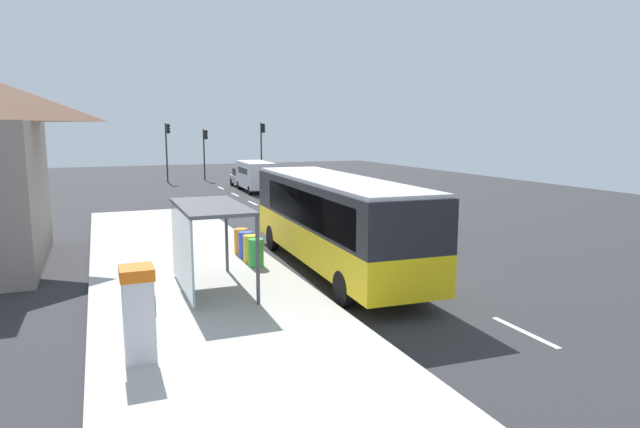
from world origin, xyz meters
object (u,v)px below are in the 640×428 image
at_px(sedan_near, 246,178).
at_px(white_van, 255,174).
at_px(recycling_bin_yellow, 251,249).
at_px(recycling_bin_orange, 241,241).
at_px(traffic_light_near_side, 262,142).
at_px(recycling_bin_blue, 246,245).
at_px(recycling_bin_green, 256,253).
at_px(traffic_light_median, 205,146).
at_px(bus_shelter, 200,225).
at_px(bus, 333,218).
at_px(ticket_machine, 139,313).
at_px(traffic_light_far_side, 167,143).

bearing_deg(sedan_near, white_van, -91.64).
bearing_deg(recycling_bin_yellow, white_van, 74.27).
relative_size(recycling_bin_orange, traffic_light_near_side, 0.18).
bearing_deg(recycling_bin_blue, white_van, 73.79).
distance_m(recycling_bin_green, recycling_bin_blue, 1.40).
distance_m(sedan_near, traffic_light_median, 8.19).
bearing_deg(traffic_light_near_side, recycling_bin_orange, -107.46).
height_order(sedan_near, bus_shelter, bus_shelter).
distance_m(bus, recycling_bin_yellow, 3.17).
height_order(sedan_near, ticket_machine, ticket_machine).
bearing_deg(bus, bus_shelter, -164.84).
xyz_separation_m(sedan_near, recycling_bin_green, (-6.50, -26.91, -0.14)).
bearing_deg(recycling_bin_orange, bus_shelter, -117.55).
bearing_deg(ticket_machine, sedan_near, 72.22).
xyz_separation_m(sedan_near, bus_shelter, (-8.71, -29.06, 1.31)).
distance_m(ticket_machine, recycling_bin_orange, 9.69).
distance_m(ticket_machine, bus_shelter, 4.99).
distance_m(sedan_near, recycling_bin_green, 27.69).
bearing_deg(recycling_bin_yellow, traffic_light_far_side, 88.10).
distance_m(bus, ticket_machine, 8.87).
height_order(white_van, recycling_bin_yellow, white_van).
relative_size(recycling_bin_blue, traffic_light_median, 0.20).
bearing_deg(recycling_bin_orange, ticket_machine, -116.01).
bearing_deg(recycling_bin_orange, recycling_bin_yellow, -90.00).
relative_size(recycling_bin_blue, traffic_light_far_side, 0.18).
bearing_deg(traffic_light_far_side, traffic_light_near_side, -5.31).
height_order(white_van, bus_shelter, bus_shelter).
bearing_deg(recycling_bin_yellow, traffic_light_median, 82.25).
relative_size(recycling_bin_orange, traffic_light_far_side, 0.18).
bearing_deg(white_van, sedan_near, 88.36).
distance_m(recycling_bin_green, traffic_light_far_side, 33.86).
bearing_deg(recycling_bin_green, bus_shelter, -135.93).
bearing_deg(ticket_machine, traffic_light_far_side, 82.45).
height_order(sedan_near, recycling_bin_blue, sedan_near).
xyz_separation_m(ticket_machine, traffic_light_near_side, (13.94, 39.52, 2.37)).
relative_size(ticket_machine, recycling_bin_yellow, 2.04).
bearing_deg(sedan_near, ticket_machine, -107.78).
height_order(recycling_bin_green, recycling_bin_yellow, same).
distance_m(white_van, recycling_bin_green, 24.29).
bearing_deg(sedan_near, traffic_light_median, 104.00).
bearing_deg(recycling_bin_green, recycling_bin_orange, 90.00).
distance_m(ticket_machine, traffic_light_median, 42.11).
bearing_deg(traffic_light_near_side, bus_shelter, -108.76).
bearing_deg(recycling_bin_orange, white_van, 73.29).
height_order(white_van, traffic_light_near_side, traffic_light_near_side).
relative_size(ticket_machine, bus_shelter, 0.48).
bearing_deg(recycling_bin_orange, traffic_light_far_side, 88.01).
xyz_separation_m(bus, sedan_near, (4.01, 27.78, -1.05)).
height_order(recycling_bin_green, traffic_light_median, traffic_light_median).
bearing_deg(recycling_bin_yellow, ticket_machine, -120.18).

